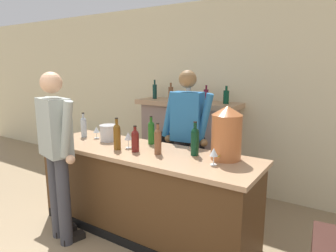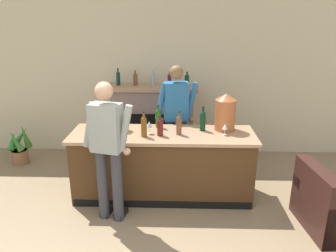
# 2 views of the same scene
# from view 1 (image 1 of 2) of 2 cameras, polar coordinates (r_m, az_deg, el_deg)

# --- Properties ---
(wall_back_panel) EXTENTS (12.00, 0.07, 2.75)m
(wall_back_panel) POSITION_cam_1_polar(r_m,az_deg,el_deg) (4.59, 7.03, 5.62)
(wall_back_panel) COLOR beige
(wall_back_panel) RESTS_ON ground_plane
(bar_counter) EXTENTS (2.53, 0.78, 0.95)m
(bar_counter) POSITION_cam_1_polar(r_m,az_deg,el_deg) (3.37, -4.69, -12.30)
(bar_counter) COLOR #4B2F18
(bar_counter) RESTS_ON ground_plane
(fireplace_stone) EXTENTS (1.58, 0.52, 1.62)m
(fireplace_stone) POSITION_cam_1_polar(r_m,az_deg,el_deg) (4.55, 3.74, -3.36)
(fireplace_stone) COLOR gray
(fireplace_stone) RESTS_ON ground_plane
(potted_plant_corner) EXTENTS (0.38, 0.38, 0.74)m
(potted_plant_corner) POSITION_cam_1_polar(r_m,az_deg,el_deg) (5.83, -18.71, -4.44)
(potted_plant_corner) COLOR #946542
(potted_plant_corner) RESTS_ON ground_plane
(person_customer) EXTENTS (0.64, 0.37, 1.77)m
(person_customer) POSITION_cam_1_polar(r_m,az_deg,el_deg) (3.23, -20.43, -4.46)
(person_customer) COLOR #3D3D44
(person_customer) RESTS_ON ground_plane
(person_bartender) EXTENTS (0.65, 0.34, 1.78)m
(person_bartender) POSITION_cam_1_polar(r_m,az_deg,el_deg) (3.62, 3.60, -2.04)
(person_bartender) COLOR #403D44
(person_bartender) RESTS_ON ground_plane
(copper_dispenser) EXTENTS (0.29, 0.33, 0.52)m
(copper_dispenser) POSITION_cam_1_polar(r_m,az_deg,el_deg) (2.88, 11.09, -1.26)
(copper_dispenser) COLOR #B36234
(copper_dispenser) RESTS_ON bar_counter
(ice_bucket_steel) EXTENTS (0.21, 0.21, 0.19)m
(ice_bucket_steel) POSITION_cam_1_polar(r_m,az_deg,el_deg) (3.64, -11.25, -1.29)
(ice_bucket_steel) COLOR silver
(ice_bucket_steel) RESTS_ON bar_counter
(wine_bottle_riesling_slim) EXTENTS (0.08, 0.08, 0.35)m
(wine_bottle_riesling_slim) POSITION_cam_1_polar(r_m,az_deg,el_deg) (3.23, -9.69, -1.80)
(wine_bottle_riesling_slim) COLOR brown
(wine_bottle_riesling_slim) RESTS_ON bar_counter
(wine_bottle_cabernet_heavy) EXTENTS (0.07, 0.07, 0.32)m
(wine_bottle_cabernet_heavy) POSITION_cam_1_polar(r_m,az_deg,el_deg) (3.42, -3.22, -1.06)
(wine_bottle_cabernet_heavy) COLOR #1C5718
(wine_bottle_cabernet_heavy) RESTS_ON bar_counter
(wine_bottle_port_short) EXTENTS (0.08, 0.08, 0.34)m
(wine_bottle_port_short) POSITION_cam_1_polar(r_m,az_deg,el_deg) (2.99, 5.14, -2.71)
(wine_bottle_port_short) COLOR #0B331C
(wine_bottle_port_short) RESTS_ON bar_counter
(wine_bottle_rose_blush) EXTENTS (0.07, 0.07, 0.31)m
(wine_bottle_rose_blush) POSITION_cam_1_polar(r_m,az_deg,el_deg) (3.90, -15.77, -0.02)
(wine_bottle_rose_blush) COLOR #A2AEB8
(wine_bottle_rose_blush) RESTS_ON bar_counter
(wine_bottle_burgundy_dark) EXTENTS (0.08, 0.08, 0.28)m
(wine_bottle_burgundy_dark) POSITION_cam_1_polar(r_m,az_deg,el_deg) (3.13, -6.27, -2.62)
(wine_bottle_burgundy_dark) COLOR #5E1714
(wine_bottle_burgundy_dark) RESTS_ON bar_counter
(wine_bottle_chardonnay_pale) EXTENTS (0.07, 0.07, 0.32)m
(wine_bottle_chardonnay_pale) POSITION_cam_1_polar(r_m,az_deg,el_deg) (3.02, -1.95, -2.75)
(wine_bottle_chardonnay_pale) COLOR brown
(wine_bottle_chardonnay_pale) RESTS_ON bar_counter
(wine_glass_by_dispenser) EXTENTS (0.08, 0.08, 0.18)m
(wine_glass_by_dispenser) POSITION_cam_1_polar(r_m,az_deg,el_deg) (3.27, -7.60, -1.98)
(wine_glass_by_dispenser) COLOR silver
(wine_glass_by_dispenser) RESTS_ON bar_counter
(wine_glass_near_bucket) EXTENTS (0.08, 0.08, 0.16)m
(wine_glass_near_bucket) POSITION_cam_1_polar(r_m,az_deg,el_deg) (2.73, 8.71, -5.06)
(wine_glass_near_bucket) COLOR silver
(wine_glass_near_bucket) RESTS_ON bar_counter
(wine_glass_mid_counter) EXTENTS (0.08, 0.08, 0.14)m
(wine_glass_mid_counter) POSITION_cam_1_polar(r_m,az_deg,el_deg) (3.79, -13.48, -0.77)
(wine_glass_mid_counter) COLOR silver
(wine_glass_mid_counter) RESTS_ON bar_counter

